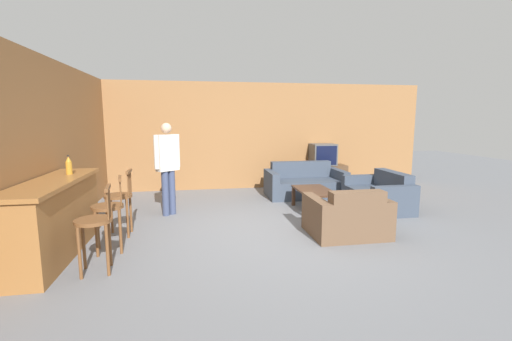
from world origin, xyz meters
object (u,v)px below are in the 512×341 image
Objects in this scene: couch_far at (304,184)px; bottle at (69,166)px; bar_chair_near at (95,226)px; bar_chair_mid at (109,212)px; bar_chair_far at (119,200)px; loveseat_right at (379,195)px; coffee_table at (315,193)px; tv at (323,155)px; armchair_near at (347,218)px; tv_unit at (322,176)px; person_by_window at (168,163)px.

bottle is (-4.11, -2.28, 0.82)m from couch_far.
bar_chair_mid is at bearing 90.01° from bar_chair_near.
loveseat_right is (4.57, 0.75, -0.27)m from bar_chair_far.
couch_far reaches higher than coffee_table.
bar_chair_near is at bearing -135.56° from tv.
armchair_near is 1.83m from loveseat_right.
tv is at bearing 32.64° from bottle.
loveseat_right is at bearing -81.83° from tv.
loveseat_right is (1.26, 1.32, -0.00)m from armchair_near.
loveseat_right is at bearing 9.27° from bar_chair_far.
armchair_near is (3.31, 0.06, -0.27)m from bar_chair_mid.
bar_chair_far is at bearing -145.50° from tv_unit.
bottle reaches higher than tv.
coffee_table is (-0.02, 1.37, 0.09)m from armchair_near.
coffee_table is at bearing -114.45° from tv_unit.
bar_chair_far is 1.27m from person_by_window.
bar_chair_near is at bearing -89.99° from bar_chair_mid.
bottle is at bearing 174.23° from armchair_near.
bar_chair_near is 0.83× the size of tv_unit.
bar_chair_mid reaches higher than loveseat_right.
bar_chair_mid is 3.59m from coffee_table.
armchair_near is 3.67m from tv.
bottle is at bearing -165.87° from coffee_table.
bar_chair_mid is 1.82m from person_by_window.
tv reaches higher than coffee_table.
couch_far is (3.52, 2.10, -0.27)m from bar_chair_far.
armchair_near reaches higher than loveseat_right.
loveseat_right is 0.82× the size of person_by_window.
bar_chair_near reaches higher than loveseat_right.
bottle is at bearing 142.64° from bar_chair_mid.
bar_chair_far reaches higher than armchair_near.
loveseat_right is at bearing 16.75° from bar_chair_mid.
armchair_near is 1.85× the size of tv.
armchair_near reaches higher than tv_unit.
couch_far is 4.77m from bottle.
couch_far is 2.68m from armchair_near.
bar_chair_near reaches higher than armchair_near.
bar_chair_far is at bearing -145.53° from tv.
bottle is (-3.88, -0.98, 0.73)m from coffee_table.
person_by_window reaches higher than bar_chair_far.
tv_unit is at bearing 98.16° from loveseat_right.
bar_chair_mid is 3.74× the size of bottle.
coffee_table is at bearing -100.02° from couch_far.
coffee_table is at bearing -114.48° from tv.
tv is at bearing 65.52° from coffee_table.
bottle is at bearing -135.08° from person_by_window.
person_by_window reaches higher than tv.
loveseat_right is at bearing -4.07° from person_by_window.
loveseat_right is 1.29m from coffee_table.
bar_chair_mid is 0.57× the size of couch_far.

